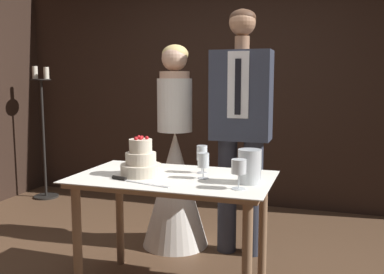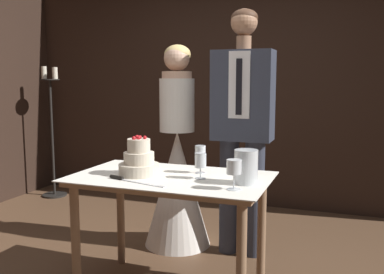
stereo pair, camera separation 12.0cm
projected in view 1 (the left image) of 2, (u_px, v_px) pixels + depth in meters
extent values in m
cube|color=black|center=(234.00, 77.00, 4.63)|extent=(5.22, 0.12, 2.79)
cylinder|color=#8E6B4C|center=(77.00, 244.00, 2.61)|extent=(0.06, 0.06, 0.72)
cylinder|color=#8E6B4C|center=(247.00, 267.00, 2.29)|extent=(0.06, 0.06, 0.72)
cylinder|color=#8E6B4C|center=(120.00, 217.00, 3.14)|extent=(0.06, 0.06, 0.72)
cylinder|color=#8E6B4C|center=(263.00, 232.00, 2.82)|extent=(0.06, 0.06, 0.72)
cube|color=#8E6B4C|center=(173.00, 180.00, 2.66)|extent=(1.17, 0.67, 0.03)
cube|color=white|center=(173.00, 177.00, 2.66)|extent=(1.23, 0.73, 0.01)
cylinder|color=beige|center=(141.00, 170.00, 2.69)|extent=(0.26, 0.26, 0.07)
cylinder|color=beige|center=(141.00, 158.00, 2.68)|extent=(0.19, 0.19, 0.07)
cylinder|color=beige|center=(141.00, 146.00, 2.67)|extent=(0.14, 0.14, 0.08)
sphere|color=red|center=(147.00, 138.00, 2.65)|extent=(0.02, 0.02, 0.02)
sphere|color=red|center=(142.00, 137.00, 2.67)|extent=(0.02, 0.02, 0.02)
sphere|color=red|center=(139.00, 137.00, 2.68)|extent=(0.02, 0.02, 0.02)
sphere|color=red|center=(139.00, 137.00, 2.67)|extent=(0.02, 0.02, 0.02)
sphere|color=red|center=(136.00, 138.00, 2.62)|extent=(0.02, 0.02, 0.02)
sphere|color=red|center=(141.00, 138.00, 2.63)|extent=(0.02, 0.02, 0.02)
cube|color=silver|center=(147.00, 184.00, 2.46)|extent=(0.31, 0.10, 0.00)
cylinder|color=black|center=(119.00, 178.00, 2.57)|extent=(0.10, 0.05, 0.02)
cylinder|color=silver|center=(202.00, 173.00, 2.76)|extent=(0.07, 0.07, 0.00)
cylinder|color=silver|center=(202.00, 166.00, 2.75)|extent=(0.01, 0.01, 0.08)
cylinder|color=silver|center=(202.00, 153.00, 2.74)|extent=(0.07, 0.07, 0.09)
cylinder|color=maroon|center=(202.00, 158.00, 2.74)|extent=(0.06, 0.06, 0.02)
cylinder|color=silver|center=(238.00, 189.00, 2.35)|extent=(0.08, 0.08, 0.00)
cylinder|color=silver|center=(239.00, 181.00, 2.34)|extent=(0.01, 0.01, 0.08)
cylinder|color=silver|center=(239.00, 166.00, 2.33)|extent=(0.08, 0.08, 0.08)
cylinder|color=silver|center=(203.00, 178.00, 2.60)|extent=(0.07, 0.07, 0.00)
cylinder|color=silver|center=(203.00, 173.00, 2.60)|extent=(0.01, 0.01, 0.07)
cylinder|color=silver|center=(203.00, 160.00, 2.59)|extent=(0.07, 0.07, 0.09)
cylinder|color=silver|center=(250.00, 166.00, 2.47)|extent=(0.14, 0.14, 0.20)
cylinder|color=silver|center=(249.00, 176.00, 2.48)|extent=(0.06, 0.06, 0.09)
sphere|color=#F9CC4C|center=(250.00, 166.00, 2.47)|extent=(0.02, 0.02, 0.02)
cone|color=white|center=(175.00, 189.00, 3.50)|extent=(0.54, 0.54, 0.95)
cylinder|color=white|center=(175.00, 105.00, 3.41)|extent=(0.28, 0.28, 0.42)
cylinder|color=#DBAD8E|center=(175.00, 75.00, 3.38)|extent=(0.24, 0.24, 0.06)
sphere|color=#DBAD8E|center=(174.00, 58.00, 3.36)|extent=(0.21, 0.21, 0.21)
ellipsoid|color=#D6B770|center=(175.00, 54.00, 3.37)|extent=(0.21, 0.21, 0.15)
cylinder|color=#333847|center=(227.00, 196.00, 3.37)|extent=(0.15, 0.15, 0.90)
cylinder|color=#333847|center=(253.00, 198.00, 3.31)|extent=(0.15, 0.15, 0.90)
cube|color=#333847|center=(241.00, 96.00, 3.24)|extent=(0.45, 0.24, 0.68)
cube|color=white|center=(238.00, 85.00, 3.11)|extent=(0.16, 0.01, 0.49)
cube|color=black|center=(238.00, 87.00, 3.10)|extent=(0.04, 0.01, 0.41)
cylinder|color=#A37556|center=(242.00, 43.00, 3.18)|extent=(0.11, 0.11, 0.10)
sphere|color=#A37556|center=(242.00, 23.00, 3.16)|extent=(0.20, 0.20, 0.20)
ellipsoid|color=#472D1E|center=(243.00, 18.00, 3.17)|extent=(0.20, 0.20, 0.13)
cylinder|color=black|center=(46.00, 196.00, 4.99)|extent=(0.28, 0.28, 0.02)
cylinder|color=black|center=(44.00, 139.00, 4.90)|extent=(0.03, 0.03, 1.34)
cylinder|color=black|center=(41.00, 80.00, 4.81)|extent=(0.22, 0.22, 0.01)
cylinder|color=silver|center=(35.00, 73.00, 4.82)|extent=(0.06, 0.06, 0.14)
cylinder|color=silver|center=(46.00, 73.00, 4.78)|extent=(0.06, 0.06, 0.13)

